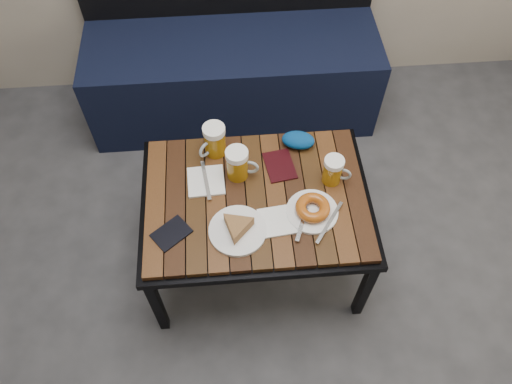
{
  "coord_description": "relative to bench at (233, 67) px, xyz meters",
  "views": [
    {
      "loc": [
        0.06,
        -0.15,
        1.97
      ],
      "look_at": [
        0.14,
        0.85,
        0.5
      ],
      "focal_mm": 35.0,
      "sensor_mm": 36.0,
      "label": 1
    }
  ],
  "objects": [
    {
      "name": "bench",
      "position": [
        0.0,
        0.0,
        0.0
      ],
      "size": [
        1.4,
        0.5,
        0.95
      ],
      "color": "black",
      "rests_on": "ground"
    },
    {
      "name": "cafe_table",
      "position": [
        0.04,
        -0.91,
        0.16
      ],
      "size": [
        0.84,
        0.62,
        0.47
      ],
      "color": "black",
      "rests_on": "ground"
    },
    {
      "name": "beer_mug_left",
      "position": [
        -0.1,
        -0.69,
        0.27
      ],
      "size": [
        0.12,
        0.12,
        0.14
      ],
      "rotation": [
        0.0,
        0.0,
        3.88
      ],
      "color": "#97640C",
      "rests_on": "cafe_table"
    },
    {
      "name": "beer_mug_centre",
      "position": [
        -0.01,
        -0.81,
        0.27
      ],
      "size": [
        0.13,
        0.09,
        0.13
      ],
      "rotation": [
        0.0,
        0.0,
        -0.22
      ],
      "color": "#97640C",
      "rests_on": "cafe_table"
    },
    {
      "name": "beer_mug_right",
      "position": [
        0.33,
        -0.86,
        0.26
      ],
      "size": [
        0.11,
        0.09,
        0.12
      ],
      "rotation": [
        0.0,
        0.0,
        -0.33
      ],
      "color": "#97640C",
      "rests_on": "cafe_table"
    },
    {
      "name": "plate_pie",
      "position": [
        -0.03,
        -1.05,
        0.22
      ],
      "size": [
        0.2,
        0.2,
        0.06
      ],
      "color": "white",
      "rests_on": "cafe_table"
    },
    {
      "name": "plate_bagel",
      "position": [
        0.24,
        -1.0,
        0.22
      ],
      "size": [
        0.21,
        0.23,
        0.05
      ],
      "color": "white",
      "rests_on": "cafe_table"
    },
    {
      "name": "napkin_left",
      "position": [
        -0.14,
        -0.83,
        0.2
      ],
      "size": [
        0.14,
        0.18,
        0.01
      ],
      "rotation": [
        0.0,
        0.0,
        0.04
      ],
      "color": "white",
      "rests_on": "cafe_table"
    },
    {
      "name": "napkin_right",
      "position": [
        0.12,
        -1.03,
        0.2
      ],
      "size": [
        0.15,
        0.13,
        0.01
      ],
      "rotation": [
        0.0,
        0.0,
        0.1
      ],
      "color": "white",
      "rests_on": "cafe_table"
    },
    {
      "name": "passport_navy",
      "position": [
        -0.26,
        -1.04,
        0.2
      ],
      "size": [
        0.15,
        0.15,
        0.01
      ],
      "primitive_type": "cube",
      "rotation": [
        0.0,
        0.0,
        -0.91
      ],
      "color": "black",
      "rests_on": "cafe_table"
    },
    {
      "name": "passport_burgundy",
      "position": [
        0.14,
        -0.78,
        0.2
      ],
      "size": [
        0.12,
        0.16,
        0.01
      ],
      "primitive_type": "cube",
      "rotation": [
        0.0,
        0.0,
        0.16
      ],
      "color": "black",
      "rests_on": "cafe_table"
    },
    {
      "name": "knit_pouch",
      "position": [
        0.22,
        -0.69,
        0.23
      ],
      "size": [
        0.14,
        0.11,
        0.06
      ],
      "primitive_type": "ellipsoid",
      "rotation": [
        0.0,
        0.0,
        -0.23
      ],
      "color": "navy",
      "rests_on": "cafe_table"
    }
  ]
}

